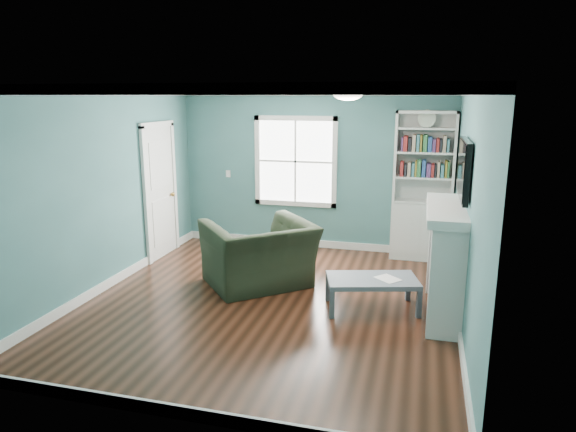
# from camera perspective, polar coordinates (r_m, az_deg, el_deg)

# --- Properties ---
(floor) EXTENTS (5.00, 5.00, 0.00)m
(floor) POSITION_cam_1_polar(r_m,az_deg,el_deg) (6.53, -2.00, -9.46)
(floor) COLOR black
(floor) RESTS_ON ground
(room_walls) EXTENTS (5.00, 5.00, 5.00)m
(room_walls) POSITION_cam_1_polar(r_m,az_deg,el_deg) (6.10, -2.12, 4.39)
(room_walls) COLOR #39696A
(room_walls) RESTS_ON ground
(trim) EXTENTS (4.50, 5.00, 2.60)m
(trim) POSITION_cam_1_polar(r_m,az_deg,el_deg) (6.16, -2.09, 1.22)
(trim) COLOR white
(trim) RESTS_ON ground
(window) EXTENTS (1.40, 0.06, 1.50)m
(window) POSITION_cam_1_polar(r_m,az_deg,el_deg) (8.57, 0.84, 6.07)
(window) COLOR white
(window) RESTS_ON room_walls
(bookshelf) EXTENTS (0.90, 0.35, 2.31)m
(bookshelf) POSITION_cam_1_polar(r_m,az_deg,el_deg) (8.22, 14.65, 1.61)
(bookshelf) COLOR silver
(bookshelf) RESTS_ON ground
(fireplace) EXTENTS (0.44, 1.58, 1.30)m
(fireplace) POSITION_cam_1_polar(r_m,az_deg,el_deg) (6.26, 17.13, -4.87)
(fireplace) COLOR black
(fireplace) RESTS_ON ground
(tv) EXTENTS (0.06, 1.10, 0.65)m
(tv) POSITION_cam_1_polar(r_m,az_deg,el_deg) (6.03, 18.97, 4.96)
(tv) COLOR black
(tv) RESTS_ON fireplace
(door) EXTENTS (0.12, 0.98, 2.17)m
(door) POSITION_cam_1_polar(r_m,az_deg,el_deg) (8.32, -14.01, 2.84)
(door) COLOR silver
(door) RESTS_ON ground
(ceiling_fixture) EXTENTS (0.38, 0.38, 0.15)m
(ceiling_fixture) POSITION_cam_1_polar(r_m,az_deg,el_deg) (5.92, 6.68, 13.45)
(ceiling_fixture) COLOR white
(ceiling_fixture) RESTS_ON room_walls
(light_switch) EXTENTS (0.08, 0.01, 0.12)m
(light_switch) POSITION_cam_1_polar(r_m,az_deg,el_deg) (8.97, -6.65, 4.69)
(light_switch) COLOR white
(light_switch) RESTS_ON room_walls
(recliner) EXTENTS (1.58, 1.54, 1.17)m
(recliner) POSITION_cam_1_polar(r_m,az_deg,el_deg) (6.89, -3.25, -3.08)
(recliner) COLOR black
(recliner) RESTS_ON ground
(coffee_table) EXTENTS (1.19, 0.85, 0.39)m
(coffee_table) POSITION_cam_1_polar(r_m,az_deg,el_deg) (6.28, 9.34, -7.26)
(coffee_table) COLOR #4E565E
(coffee_table) RESTS_ON ground
(paper_sheet) EXTENTS (0.35, 0.35, 0.00)m
(paper_sheet) POSITION_cam_1_polar(r_m,az_deg,el_deg) (6.27, 11.03, -6.84)
(paper_sheet) COLOR white
(paper_sheet) RESTS_ON coffee_table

